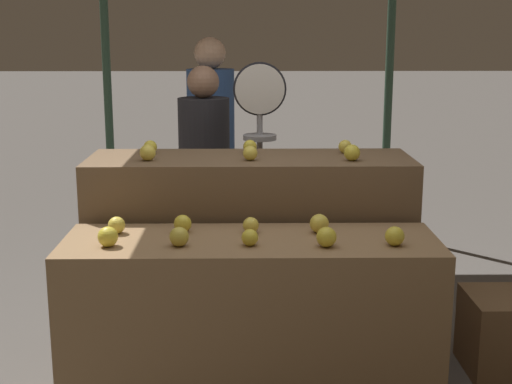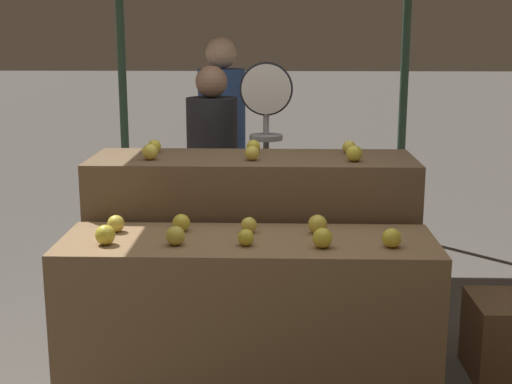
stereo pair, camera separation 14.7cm
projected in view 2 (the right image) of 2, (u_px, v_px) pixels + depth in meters
display_counter_front at (248, 328)px, 3.29m from camera, size 1.69×0.55×0.85m
display_counter_back at (253, 259)px, 3.84m from camera, size 1.69×0.55×1.12m
apple_front_0 at (105, 235)px, 3.10m from camera, size 0.09×0.09×0.09m
apple_front_1 at (176, 236)px, 3.10m from camera, size 0.09×0.09×0.09m
apple_front_2 at (246, 237)px, 3.09m from camera, size 0.07×0.07×0.07m
apple_front_3 at (322, 238)px, 3.06m from camera, size 0.09×0.09×0.09m
apple_front_4 at (392, 238)px, 3.06m from camera, size 0.09×0.09×0.09m
apple_front_5 at (116, 224)px, 3.30m from camera, size 0.08×0.08×0.08m
apple_front_6 at (181, 223)px, 3.31m from camera, size 0.08×0.08×0.08m
apple_front_7 at (250, 225)px, 3.29m from camera, size 0.07×0.07×0.07m
apple_front_8 at (318, 224)px, 3.27m from camera, size 0.09×0.09×0.09m
apple_back_0 at (150, 152)px, 3.63m from camera, size 0.08×0.08×0.08m
apple_back_1 at (252, 153)px, 3.61m from camera, size 0.07×0.07×0.07m
apple_back_2 at (354, 153)px, 3.58m from camera, size 0.08×0.08×0.08m
apple_back_3 at (154, 146)px, 3.83m from camera, size 0.07×0.07×0.07m
apple_back_4 at (253, 147)px, 3.82m from camera, size 0.07×0.07×0.07m
apple_back_5 at (349, 147)px, 3.81m from camera, size 0.07×0.07×0.07m
produce_scale at (266, 132)px, 4.27m from camera, size 0.32×0.20×1.59m
person_vendor_at_scale at (213, 168)px, 4.63m from camera, size 0.35×0.35×1.55m
person_customer_left at (222, 137)px, 5.24m from camera, size 0.45×0.45×1.72m
wooden_crate_side at (511, 338)px, 3.69m from camera, size 0.42×0.42×0.42m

